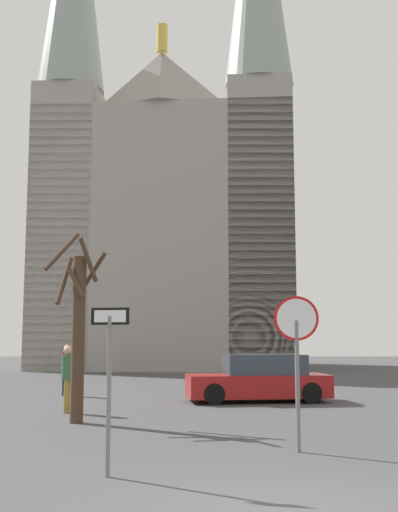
# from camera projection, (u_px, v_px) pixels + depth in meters

# --- Properties ---
(cathedral) EXTENTS (17.18, 15.14, 36.66)m
(cathedral) POSITION_uv_depth(u_px,v_px,m) (168.00, 207.00, 43.50)
(cathedral) COLOR gray
(cathedral) RESTS_ON ground
(stop_sign) EXTENTS (0.80, 0.10, 2.75)m
(stop_sign) POSITION_uv_depth(u_px,v_px,m) (294.00, 341.00, 11.41)
(stop_sign) COLOR slate
(stop_sign) RESTS_ON ground
(one_way_arrow_sign) EXTENTS (0.59, 0.16, 2.45)m
(one_way_arrow_sign) POSITION_uv_depth(u_px,v_px,m) (106.00, 370.00, 9.37)
(one_way_arrow_sign) COLOR slate
(one_way_arrow_sign) RESTS_ON ground
(bare_tree) EXTENTS (1.47, 1.29, 4.67)m
(bare_tree) POSITION_uv_depth(u_px,v_px,m) (75.00, 327.00, 15.27)
(bare_tree) COLOR #473323
(bare_tree) RESTS_ON ground
(parked_car_near_red) EXTENTS (4.58, 2.27, 1.47)m
(parked_car_near_red) POSITION_uv_depth(u_px,v_px,m) (256.00, 379.00, 19.99)
(parked_car_near_red) COLOR maroon
(parked_car_near_red) RESTS_ON ground
(pedestrian_walking) EXTENTS (0.32, 0.32, 1.76)m
(pedestrian_walking) POSITION_uv_depth(u_px,v_px,m) (65.00, 372.00, 17.06)
(pedestrian_walking) COLOR olive
(pedestrian_walking) RESTS_ON ground
(pedestrian_standing) EXTENTS (0.32, 0.32, 1.74)m
(pedestrian_standing) POSITION_uv_depth(u_px,v_px,m) (64.00, 365.00, 22.06)
(pedestrian_standing) COLOR black
(pedestrian_standing) RESTS_ON ground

